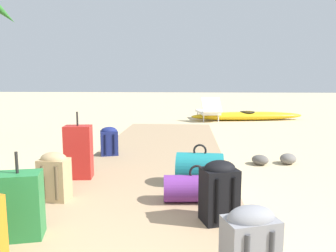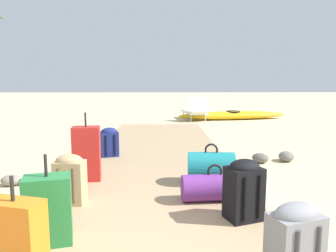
% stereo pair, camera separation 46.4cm
% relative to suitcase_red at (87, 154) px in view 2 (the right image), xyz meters
% --- Properties ---
extents(ground_plane, '(60.00, 60.00, 0.00)m').
position_rel_suitcase_red_xyz_m(ground_plane, '(0.90, 0.33, -0.42)').
color(ground_plane, '#D1BA8C').
extents(boardwalk, '(2.19, 8.13, 0.08)m').
position_rel_suitcase_red_xyz_m(boardwalk, '(0.90, 1.14, -0.38)').
color(boardwalk, tan).
rests_on(boardwalk, ground).
extents(suitcase_red, '(0.36, 0.27, 0.86)m').
position_rel_suitcase_red_xyz_m(suitcase_red, '(0.00, 0.00, 0.00)').
color(suitcase_red, red).
rests_on(suitcase_red, boardwalk).
extents(suitcase_orange, '(0.39, 0.27, 0.69)m').
position_rel_suitcase_red_xyz_m(suitcase_orange, '(0.04, -2.11, -0.07)').
color(suitcase_orange, orange).
rests_on(suitcase_orange, boardwalk).
extents(backpack_grey, '(0.38, 0.31, 0.50)m').
position_rel_suitcase_red_xyz_m(backpack_grey, '(1.81, -2.08, -0.08)').
color(backpack_grey, slate).
rests_on(backpack_grey, boardwalk).
extents(backpack_navy, '(0.34, 0.31, 0.48)m').
position_rel_suitcase_red_xyz_m(backpack_navy, '(0.07, 1.31, -0.09)').
color(backpack_navy, navy).
rests_on(backpack_navy, boardwalk).
extents(duffel_bag_purple, '(0.71, 0.33, 0.39)m').
position_rel_suitcase_red_xyz_m(duffel_bag_purple, '(1.50, -0.73, -0.20)').
color(duffel_bag_purple, '#6B2D84').
rests_on(duffel_bag_purple, boardwalk).
extents(backpack_black, '(0.37, 0.33, 0.56)m').
position_rel_suitcase_red_xyz_m(backpack_black, '(1.69, -1.21, -0.05)').
color(backpack_black, black).
rests_on(backpack_black, boardwalk).
extents(suitcase_green, '(0.39, 0.31, 0.71)m').
position_rel_suitcase_red_xyz_m(suitcase_green, '(0.07, -1.61, -0.07)').
color(suitcase_green, '#237538').
rests_on(suitcase_green, boardwalk).
extents(duffel_bag_teal, '(0.59, 0.42, 0.50)m').
position_rel_suitcase_red_xyz_m(duffel_bag_teal, '(1.55, -0.16, -0.15)').
color(duffel_bag_teal, '#197A7F').
rests_on(duffel_bag_teal, boardwalk).
extents(backpack_tan, '(0.31, 0.25, 0.52)m').
position_rel_suitcase_red_xyz_m(backpack_tan, '(0.01, -0.79, -0.07)').
color(backpack_tan, tan).
rests_on(backpack_tan, boardwalk).
extents(lounge_chair, '(0.82, 1.62, 0.78)m').
position_rel_suitcase_red_xyz_m(lounge_chair, '(2.07, 6.81, -0.10)').
color(lounge_chair, white).
rests_on(lounge_chair, ground).
extents(kayak, '(3.84, 1.22, 0.29)m').
position_rel_suitcase_red_xyz_m(kayak, '(3.36, 6.91, -0.28)').
color(kayak, gold).
rests_on(kayak, ground).
extents(rock_right_near, '(0.37, 0.39, 0.17)m').
position_rel_suitcase_red_xyz_m(rock_right_near, '(3.02, 1.21, -0.34)').
color(rock_right_near, slate).
rests_on(rock_right_near, ground).
extents(rock_right_far, '(0.34, 0.36, 0.15)m').
position_rel_suitcase_red_xyz_m(rock_right_far, '(2.56, 1.13, -0.35)').
color(rock_right_far, '#5B5651').
rests_on(rock_right_far, ground).
extents(rock_left_mid, '(0.27, 0.21, 0.14)m').
position_rel_suitcase_red_xyz_m(rock_left_mid, '(-0.98, 0.03, -0.35)').
color(rock_left_mid, gray).
rests_on(rock_left_mid, ground).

